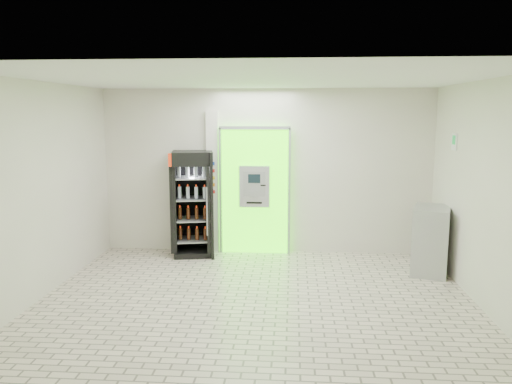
# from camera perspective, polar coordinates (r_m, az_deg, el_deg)

# --- Properties ---
(ground) EXTENTS (6.00, 6.00, 0.00)m
(ground) POSITION_cam_1_polar(r_m,az_deg,el_deg) (7.07, -0.00, -12.25)
(ground) COLOR #BCAD9C
(ground) RESTS_ON ground
(room_shell) EXTENTS (6.00, 6.00, 6.00)m
(room_shell) POSITION_cam_1_polar(r_m,az_deg,el_deg) (6.63, -0.00, 2.75)
(room_shell) COLOR silver
(room_shell) RESTS_ON ground
(atm_assembly) EXTENTS (1.30, 0.24, 2.33)m
(atm_assembly) POSITION_cam_1_polar(r_m,az_deg,el_deg) (9.12, -0.13, 0.24)
(atm_assembly) COLOR #3AEA06
(atm_assembly) RESTS_ON ground
(pillar) EXTENTS (0.22, 0.11, 2.60)m
(pillar) POSITION_cam_1_polar(r_m,az_deg,el_deg) (9.22, -4.95, 1.12)
(pillar) COLOR silver
(pillar) RESTS_ON ground
(beverage_cooler) EXTENTS (0.82, 0.78, 1.89)m
(beverage_cooler) POSITION_cam_1_polar(r_m,az_deg,el_deg) (9.08, -7.16, -1.54)
(beverage_cooler) COLOR black
(beverage_cooler) RESTS_ON ground
(steel_cabinet) EXTENTS (0.77, 0.93, 1.08)m
(steel_cabinet) POSITION_cam_1_polar(r_m,az_deg,el_deg) (8.55, 19.34, -5.20)
(steel_cabinet) COLOR #A3A5AA
(steel_cabinet) RESTS_ON ground
(exit_sign) EXTENTS (0.02, 0.22, 0.26)m
(exit_sign) POSITION_cam_1_polar(r_m,az_deg,el_deg) (8.36, 21.73, 5.36)
(exit_sign) COLOR white
(exit_sign) RESTS_ON room_shell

